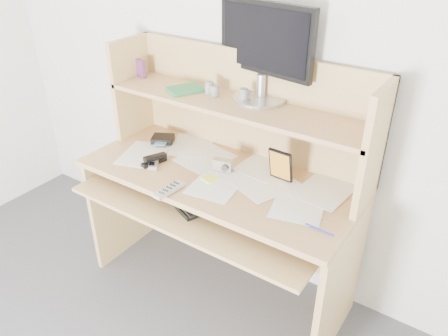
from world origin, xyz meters
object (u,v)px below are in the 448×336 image
Objects in this scene: game_case at (281,165)px; monitor at (264,49)px; desk at (227,177)px; tv_remote at (169,190)px; keyboard at (180,190)px.

game_case is 0.32× the size of monitor.
tv_remote is (-0.09, -0.34, 0.07)m from desk.
desk is at bearing 76.58° from keyboard.
game_case is (0.28, 0.03, 0.14)m from desk.
tv_remote is at bearing -105.19° from desk.
monitor is at bearing 76.95° from tv_remote.
monitor is at bearing 145.18° from game_case.
monitor reaches higher than keyboard.
tv_remote is at bearing -132.53° from game_case.
game_case is at bearing 51.57° from keyboard.
game_case is (0.43, 0.23, 0.17)m from keyboard.
desk reaches higher than keyboard.
game_case is at bearing -28.33° from monitor.
monitor reaches higher than game_case.
tv_remote is at bearing -99.14° from monitor.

